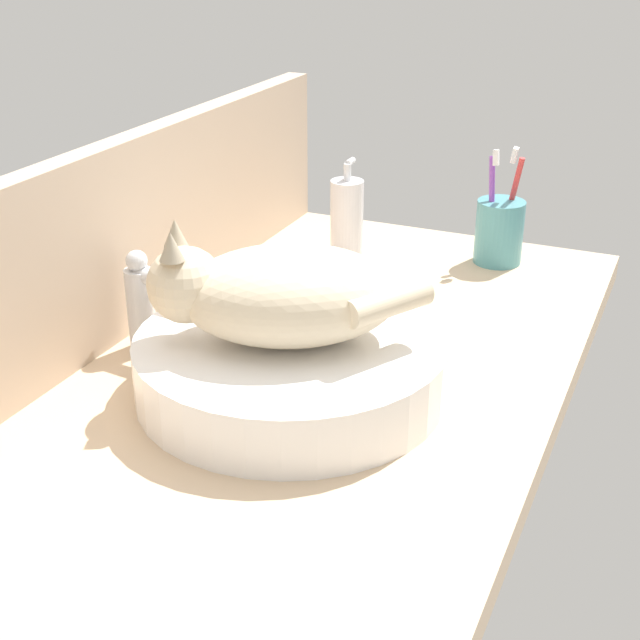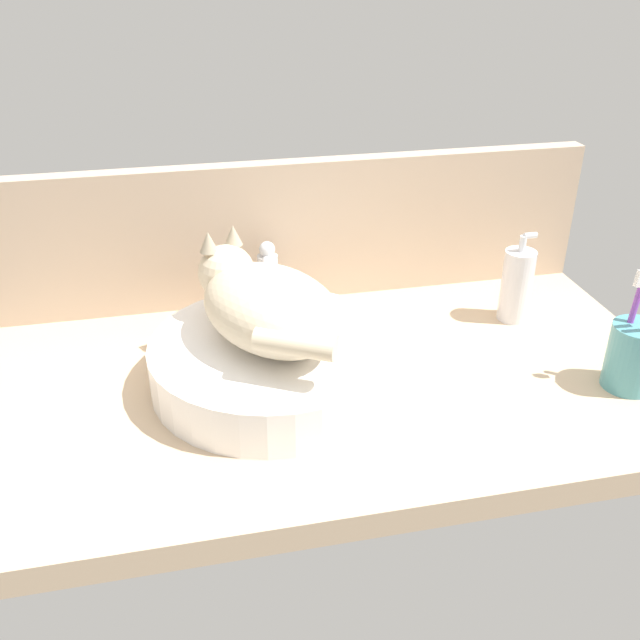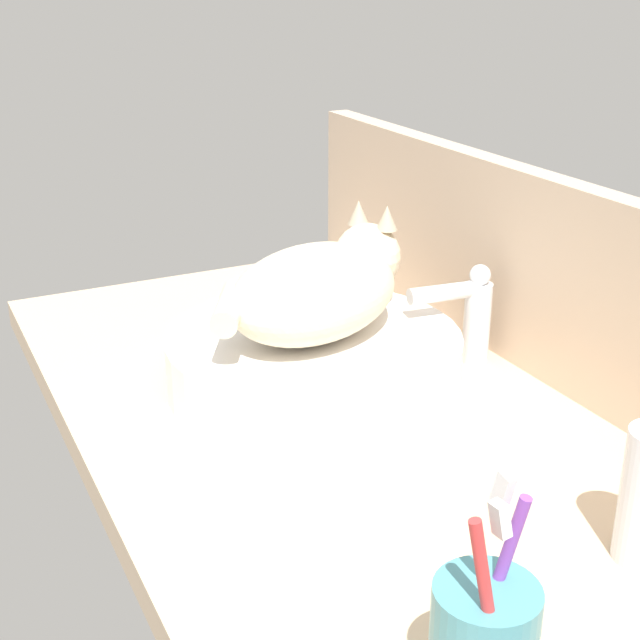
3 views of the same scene
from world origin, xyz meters
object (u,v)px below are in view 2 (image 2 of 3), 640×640
cat (266,304)px  soap_dispenser (517,285)px  toothbrush_cup (633,355)px  faucet (268,278)px  sink_basin (274,363)px

cat → soap_dispenser: size_ratio=1.87×
cat → toothbrush_cup: size_ratio=1.62×
cat → faucet: bearing=81.0°
soap_dispenser → toothbrush_cup: bearing=-72.2°
faucet → soap_dispenser: bearing=-13.9°
soap_dispenser → cat: bearing=-167.3°
sink_basin → soap_dispenser: 46.05cm
toothbrush_cup → faucet: bearing=145.6°
sink_basin → soap_dispenser: size_ratio=2.28×
cat → toothbrush_cup: bearing=-14.1°
cat → faucet: (3.27, 20.61, -5.60)cm
soap_dispenser → sink_basin: bearing=-165.7°
faucet → sink_basin: bearing=-96.8°
faucet → soap_dispenser: 43.21cm
toothbrush_cup → cat: bearing=165.9°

